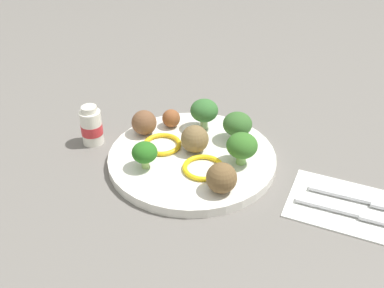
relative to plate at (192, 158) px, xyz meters
The scene contains 16 objects.
ground_plane 0.01m from the plate, ahead, with size 4.00×4.00×0.00m, color slate.
plate is the anchor object (origin of this frame).
broccoli_floret_front_left 0.10m from the plate, 53.94° to the left, with size 0.05×0.05×0.05m.
broccoli_floret_back_right 0.10m from the plate, 99.78° to the left, with size 0.05×0.05×0.06m.
broccoli_floret_near_rim 0.09m from the plate, 128.96° to the right, with size 0.04×0.04×0.05m.
broccoli_floret_far_rim 0.09m from the plate, ahead, with size 0.05×0.05×0.05m.
meatball_front_left 0.11m from the plate, 40.86° to the right, with size 0.05×0.05×0.05m, color brown.
meatball_center 0.11m from the plate, 167.11° to the left, with size 0.04×0.04×0.04m, color brown.
meatball_back_left 0.10m from the plate, 137.45° to the left, with size 0.03×0.03×0.03m, color brown.
meatball_far_rim 0.03m from the plate, 86.45° to the left, with size 0.05×0.05×0.05m, color brown.
pepper_ring_back_left 0.05m from the plate, 42.77° to the right, with size 0.07×0.07×0.01m, color yellow.
pepper_ring_front_left 0.06m from the plate, behind, with size 0.07×0.07×0.01m, color yellow.
napkin 0.26m from the plate, ahead, with size 0.17×0.12×0.01m, color white.
fork 0.26m from the plate, ahead, with size 0.12×0.02×0.01m.
knife 0.26m from the plate, ahead, with size 0.15×0.02×0.01m.
yogurt_bottle 0.19m from the plate, behind, with size 0.04×0.04×0.07m.
Camera 1 is at (0.25, -0.55, 0.44)m, focal length 41.49 mm.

